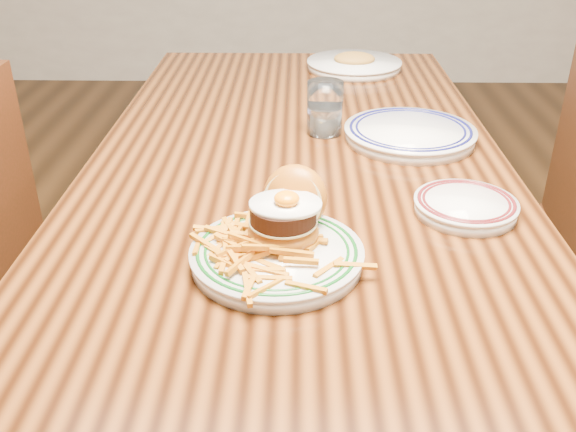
{
  "coord_description": "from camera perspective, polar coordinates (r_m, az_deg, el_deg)",
  "views": [
    {
      "loc": [
        0.0,
        -1.25,
        1.27
      ],
      "look_at": [
        -0.01,
        -0.4,
        0.81
      ],
      "focal_mm": 40.0,
      "sensor_mm": 36.0,
      "label": 1
    }
  ],
  "objects": [
    {
      "name": "water_glass",
      "position": [
        1.43,
        3.29,
        9.31
      ],
      "size": [
        0.08,
        0.08,
        0.12
      ],
      "color": "white",
      "rests_on": "table"
    },
    {
      "name": "main_plate",
      "position": [
        0.95,
        -0.72,
        -2.06
      ],
      "size": [
        0.26,
        0.27,
        0.12
      ],
      "rotation": [
        0.0,
        0.0,
        -0.28
      ],
      "color": "silver",
      "rests_on": "table"
    },
    {
      "name": "far_plate",
      "position": [
        1.94,
        5.9,
        13.3
      ],
      "size": [
        0.28,
        0.28,
        0.05
      ],
      "rotation": [
        0.0,
        0.0,
        -0.09
      ],
      "color": "silver",
      "rests_on": "table"
    },
    {
      "name": "rear_plate",
      "position": [
        1.42,
        10.78,
        7.27
      ],
      "size": [
        0.28,
        0.28,
        0.03
      ],
      "rotation": [
        0.0,
        0.0,
        0.18
      ],
      "color": "silver",
      "rests_on": "table"
    },
    {
      "name": "table",
      "position": [
        1.39,
        0.88,
        2.58
      ],
      "size": [
        0.85,
        1.6,
        0.75
      ],
      "color": "black",
      "rests_on": "floor"
    },
    {
      "name": "side_plate",
      "position": [
        1.13,
        15.51,
        0.94
      ],
      "size": [
        0.18,
        0.18,
        0.03
      ],
      "rotation": [
        0.0,
        0.0,
        0.11
      ],
      "color": "silver",
      "rests_on": "table"
    },
    {
      "name": "floor",
      "position": [
        1.78,
        0.72,
        -16.94
      ],
      "size": [
        6.0,
        6.0,
        0.0
      ],
      "primitive_type": "plane",
      "color": "black",
      "rests_on": "ground"
    }
  ]
}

